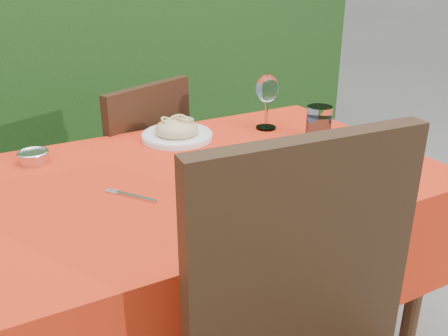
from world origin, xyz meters
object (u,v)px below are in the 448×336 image
pizza_plate (259,180)px  chair_far (136,175)px  steel_ramekin (34,158)px  pasta_plate (177,132)px  water_glass (319,124)px  wine_glass (267,91)px  fork (136,197)px

pizza_plate → chair_far: bearing=96.0°
steel_ramekin → pasta_plate: bearing=-1.4°
water_glass → steel_ramekin: water_glass is taller
chair_far → water_glass: size_ratio=7.98×
wine_glass → fork: (-0.59, -0.31, -0.13)m
pizza_plate → pasta_plate: size_ratio=1.53×
pizza_plate → water_glass: (0.39, 0.24, 0.02)m
chair_far → fork: chair_far is taller
fork → steel_ramekin: size_ratio=1.96×
pizza_plate → wine_glass: (0.29, 0.42, 0.11)m
wine_glass → chair_far: bearing=136.0°
water_glass → wine_glass: wine_glass is taller
wine_glass → steel_ramekin: bearing=175.2°
pizza_plate → steel_ramekin: bearing=135.3°
pasta_plate → water_glass: bearing=-28.7°
pasta_plate → pizza_plate: bearing=-86.7°
wine_glass → fork: 0.68m
chair_far → wine_glass: bearing=113.2°
chair_far → pasta_plate: chair_far is taller
water_glass → fork: 0.70m
wine_glass → pizza_plate: bearing=-125.2°
pasta_plate → chair_far: bearing=100.0°
fork → steel_ramekin: bearing=81.4°
wine_glass → fork: bearing=-152.8°
fork → pizza_plate: bearing=-55.2°
pasta_plate → steel_ramekin: 0.46m
pizza_plate → steel_ramekin: (-0.49, 0.48, -0.01)m
pizza_plate → fork: size_ratio=2.22×
wine_glass → fork: size_ratio=1.20×
wine_glass → steel_ramekin: wine_glass is taller
chair_far → pizza_plate: (0.08, -0.78, 0.27)m
water_glass → pizza_plate: bearing=-148.0°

